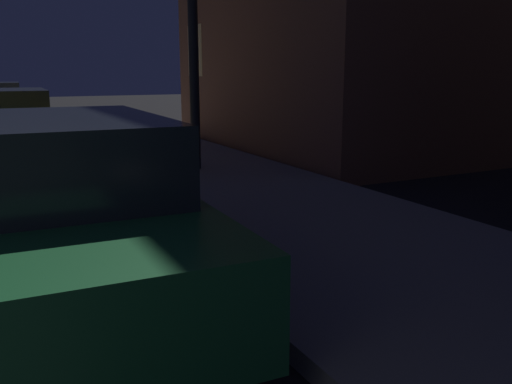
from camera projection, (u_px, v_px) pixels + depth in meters
The scene contains 2 objects.
car_green at pixel (47, 210), 4.16m from camera, with size 2.24×4.42×1.43m.
car_yellow_cab at pixel (3, 130), 9.99m from camera, with size 2.14×4.59×1.43m.
Camera 1 is at (2.44, -0.20, 1.76)m, focal length 38.19 mm.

